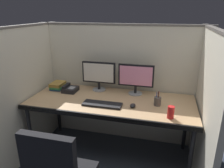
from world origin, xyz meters
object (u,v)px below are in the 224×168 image
at_px(book_stack, 58,86).
at_px(pen_cup, 157,101).
at_px(monitor_right, 136,77).
at_px(soda_can, 171,112).
at_px(keyboard_main, 102,104).
at_px(desk, 111,104).
at_px(monitor_left, 99,74).
at_px(desk_phone, 70,89).
at_px(computer_mouse, 133,106).

bearing_deg(book_stack, pen_cup, -8.61).
bearing_deg(monitor_right, book_stack, -175.89).
bearing_deg(soda_can, monitor_right, 128.34).
bearing_deg(keyboard_main, soda_can, -8.87).
height_order(monitor_right, soda_can, monitor_right).
bearing_deg(pen_cup, soda_can, -62.29).
height_order(desk, pen_cup, pen_cup).
relative_size(monitor_right, keyboard_main, 1.00).
bearing_deg(pen_cup, book_stack, 171.39).
xyz_separation_m(monitor_left, keyboard_main, (0.18, -0.44, -0.20)).
relative_size(monitor_right, soda_can, 3.52).
height_order(desk, keyboard_main, keyboard_main).
xyz_separation_m(desk, monitor_right, (0.24, 0.27, 0.27)).
height_order(monitor_right, pen_cup, monitor_right).
relative_size(book_stack, pen_cup, 1.34).
relative_size(keyboard_main, desk_phone, 2.26).
height_order(monitor_left, book_stack, monitor_left).
xyz_separation_m(monitor_left, monitor_right, (0.48, -0.02, 0.00)).
distance_m(soda_can, book_stack, 1.51).
distance_m(monitor_left, keyboard_main, 0.51).
xyz_separation_m(computer_mouse, book_stack, (-1.05, 0.31, 0.03)).
bearing_deg(book_stack, monitor_left, 9.45).
height_order(soda_can, pen_cup, pen_cup).
distance_m(monitor_right, book_stack, 1.03).
bearing_deg(monitor_left, computer_mouse, -37.96).
bearing_deg(keyboard_main, pen_cup, 14.51).
distance_m(keyboard_main, desk_phone, 0.60).
distance_m(book_stack, pen_cup, 1.32).
bearing_deg(computer_mouse, pen_cup, 23.81).
xyz_separation_m(computer_mouse, pen_cup, (0.25, 0.11, 0.03)).
distance_m(desk, monitor_right, 0.45).
height_order(soda_can, desk_phone, soda_can).
bearing_deg(monitor_left, monitor_right, -2.00).
bearing_deg(desk, desk_phone, 165.99).
bearing_deg(keyboard_main, book_stack, 154.11).
relative_size(monitor_right, computer_mouse, 4.48).
bearing_deg(desk, pen_cup, 0.23).
xyz_separation_m(desk, computer_mouse, (0.28, -0.11, 0.07)).
relative_size(desk, desk_phone, 10.00).
bearing_deg(pen_cup, monitor_right, 136.40).
xyz_separation_m(monitor_right, soda_can, (0.42, -0.53, -0.15)).
relative_size(desk, pen_cup, 11.41).
height_order(monitor_right, desk_phone, monitor_right).
distance_m(desk, keyboard_main, 0.17).
xyz_separation_m(monitor_left, computer_mouse, (0.51, -0.40, -0.20)).
bearing_deg(book_stack, keyboard_main, -25.89).
height_order(desk, soda_can, soda_can).
bearing_deg(monitor_left, desk_phone, -157.10).
distance_m(computer_mouse, book_stack, 1.09).
height_order(desk, monitor_left, monitor_left).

